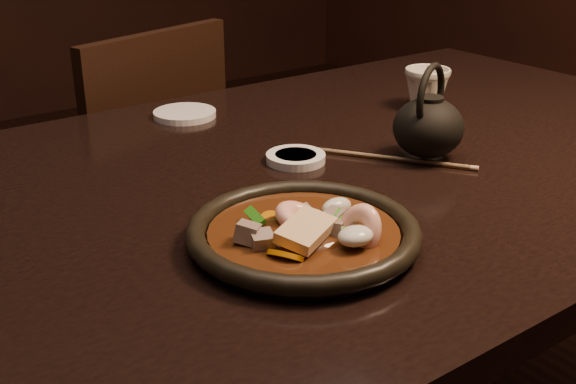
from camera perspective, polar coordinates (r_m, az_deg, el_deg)
table at (r=1.09m, az=1.75°, el=-1.79°), size 1.60×0.90×0.75m
chair at (r=1.70m, az=-12.31°, el=-0.38°), size 0.50×0.50×0.86m
plate at (r=0.83m, az=1.24°, el=-3.32°), size 0.27×0.27×0.03m
stirfry at (r=0.82m, az=1.66°, el=-3.05°), size 0.18×0.15×0.06m
soy_dish at (r=1.08m, az=0.61°, el=2.72°), size 0.09×0.09×0.01m
saucer_right at (r=1.31m, az=-8.17°, el=6.13°), size 0.11×0.11×0.01m
tea_cup at (r=1.35m, az=10.90°, el=8.09°), size 0.10×0.10×0.08m
chopsticks at (r=1.09m, az=8.13°, el=2.65°), size 0.15×0.22×0.01m
teapot at (r=1.10m, az=11.05°, el=5.28°), size 0.13×0.11×0.14m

